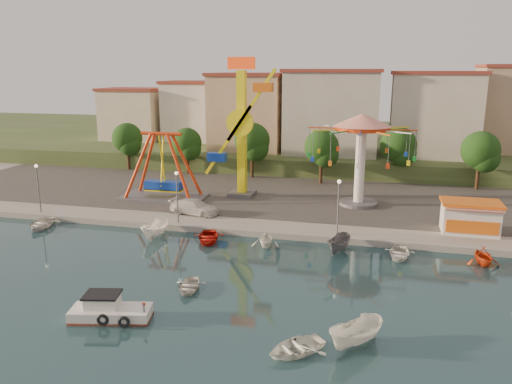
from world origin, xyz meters
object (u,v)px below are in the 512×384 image
(pirate_ship_ride, at_px, (163,167))
(kamikaze_tower, at_px, (244,132))
(wave_swinger, at_px, (361,139))
(rowboat_a, at_px, (189,286))
(cabin_motorboat, at_px, (109,312))
(van, at_px, (195,207))
(skiff, at_px, (356,334))

(pirate_ship_ride, relative_size, kamikaze_tower, 0.61)
(wave_swinger, bearing_deg, rowboat_a, -114.02)
(cabin_motorboat, bearing_deg, rowboat_a, 44.36)
(wave_swinger, xyz_separation_m, rowboat_a, (-11.07, -24.83, -7.87))
(wave_swinger, xyz_separation_m, van, (-16.89, -7.98, -6.82))
(kamikaze_tower, bearing_deg, rowboat_a, -84.05)
(wave_swinger, bearing_deg, van, -154.71)
(kamikaze_tower, bearing_deg, skiff, -63.86)
(pirate_ship_ride, xyz_separation_m, wave_swinger, (22.86, 2.54, 3.80))
(pirate_ship_ride, xyz_separation_m, van, (5.97, -5.44, -3.01))
(van, bearing_deg, skiff, -131.76)
(skiff, bearing_deg, cabin_motorboat, -139.36)
(wave_swinger, bearing_deg, pirate_ship_ride, -173.67)
(pirate_ship_ride, bearing_deg, van, -42.34)
(kamikaze_tower, height_order, cabin_motorboat, kamikaze_tower)
(van, bearing_deg, pirate_ship_ride, 56.15)
(kamikaze_tower, distance_m, rowboat_a, 26.91)
(pirate_ship_ride, distance_m, skiff, 36.45)
(wave_swinger, distance_m, van, 19.88)
(cabin_motorboat, xyz_separation_m, skiff, (15.69, 0.35, 0.32))
(kamikaze_tower, bearing_deg, cabin_motorboat, -91.46)
(pirate_ship_ride, bearing_deg, rowboat_a, -62.13)
(kamikaze_tower, bearing_deg, pirate_ship_ride, -160.69)
(kamikaze_tower, relative_size, rowboat_a, 5.27)
(pirate_ship_ride, distance_m, rowboat_a, 25.55)
(rowboat_a, height_order, skiff, skiff)
(pirate_ship_ride, xyz_separation_m, skiff, (24.04, -27.16, -3.60))
(kamikaze_tower, relative_size, van, 3.07)
(skiff, relative_size, van, 0.77)
(wave_swinger, relative_size, skiff, 2.81)
(pirate_ship_ride, distance_m, van, 8.62)
(pirate_ship_ride, relative_size, cabin_motorboat, 1.85)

